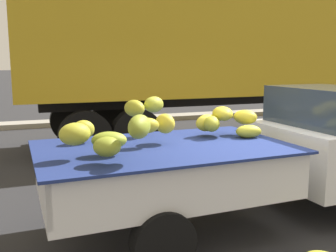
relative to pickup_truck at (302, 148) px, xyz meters
The scene contains 4 objects.
ground 1.15m from the pickup_truck, 154.25° to the right, with size 220.00×220.00×0.00m, color #28282B.
curb_strip 8.80m from the pickup_truck, 94.28° to the left, with size 80.00×0.80×0.16m, color gray.
pickup_truck is the anchor object (origin of this frame).
semi_trailer 5.55m from the pickup_truck, 65.10° to the left, with size 12.00×2.70×3.95m.
Camera 1 is at (-2.84, -3.82, 2.03)m, focal length 41.07 mm.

